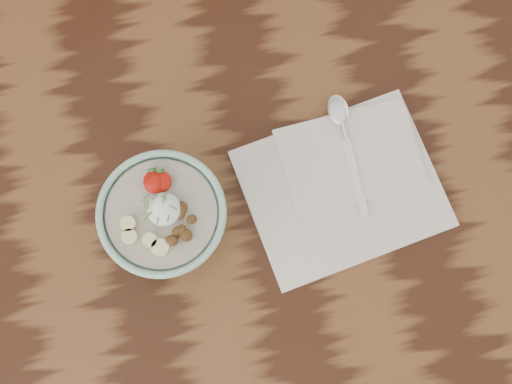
{
  "coord_description": "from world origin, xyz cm",
  "views": [
    {
      "loc": [
        -6.09,
        -18.9,
        176.01
      ],
      "look_at": [
        -2.14,
        0.62,
        85.31
      ],
      "focal_mm": 50.0,
      "sensor_mm": 36.0,
      "label": 1
    }
  ],
  "objects": [
    {
      "name": "napkin",
      "position": [
        11.01,
        1.63,
        75.7
      ],
      "size": [
        30.31,
        26.01,
        1.67
      ],
      "rotation": [
        0.0,
        0.0,
        0.16
      ],
      "color": "silver",
      "rests_on": "table"
    },
    {
      "name": "spoon",
      "position": [
        12.47,
        9.45,
        77.08
      ],
      "size": [
        3.24,
        18.75,
        0.98
      ],
      "rotation": [
        0.0,
        0.0,
        0.02
      ],
      "color": "silver",
      "rests_on": "napkin"
    },
    {
      "name": "table",
      "position": [
        0.0,
        0.0,
        65.7
      ],
      "size": [
        160.0,
        90.0,
        75.0
      ],
      "color": "black",
      "rests_on": "ground"
    },
    {
      "name": "breakfast_bowl",
      "position": [
        -14.85,
        0.52,
        80.81
      ],
      "size": [
        17.26,
        17.26,
        11.42
      ],
      "rotation": [
        0.0,
        0.0,
        -0.04
      ],
      "color": "#90C2AE",
      "rests_on": "table"
    }
  ]
}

